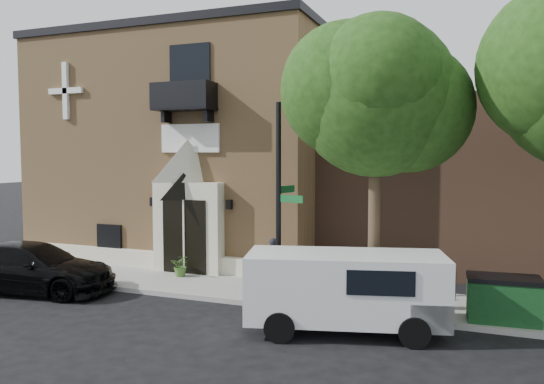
{
  "coord_description": "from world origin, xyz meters",
  "views": [
    {
      "loc": [
        8.54,
        -13.57,
        4.31
      ],
      "look_at": [
        2.48,
        2.0,
        3.14
      ],
      "focal_mm": 35.0,
      "sensor_mm": 36.0,
      "label": 1
    }
  ],
  "objects_px": {
    "fire_hydrant": "(328,291)",
    "dumpster": "(503,299)",
    "street_sign": "(279,201)",
    "cargo_van": "(353,289)",
    "pedestrian_near": "(273,263)",
    "black_sedan": "(32,268)"
  },
  "relations": [
    {
      "from": "street_sign",
      "to": "fire_hydrant",
      "type": "distance_m",
      "value": 2.89
    },
    {
      "from": "dumpster",
      "to": "pedestrian_near",
      "type": "xyz_separation_m",
      "value": [
        -6.61,
        1.1,
        0.21
      ]
    },
    {
      "from": "cargo_van",
      "to": "fire_hydrant",
      "type": "bearing_deg",
      "value": 110.68
    },
    {
      "from": "cargo_van",
      "to": "dumpster",
      "type": "bearing_deg",
      "value": 12.75
    },
    {
      "from": "fire_hydrant",
      "to": "pedestrian_near",
      "type": "xyz_separation_m",
      "value": [
        -2.19,
        1.45,
        0.36
      ]
    },
    {
      "from": "fire_hydrant",
      "to": "dumpster",
      "type": "xyz_separation_m",
      "value": [
        4.42,
        0.35,
        0.15
      ]
    },
    {
      "from": "street_sign",
      "to": "cargo_van",
      "type": "bearing_deg",
      "value": -20.41
    },
    {
      "from": "cargo_van",
      "to": "street_sign",
      "type": "distance_m",
      "value": 3.62
    },
    {
      "from": "street_sign",
      "to": "black_sedan",
      "type": "bearing_deg",
      "value": -154.47
    },
    {
      "from": "fire_hydrant",
      "to": "cargo_van",
      "type": "bearing_deg",
      "value": -54.8
    },
    {
      "from": "street_sign",
      "to": "fire_hydrant",
      "type": "relative_size",
      "value": 6.49
    },
    {
      "from": "dumpster",
      "to": "fire_hydrant",
      "type": "bearing_deg",
      "value": -179.39
    },
    {
      "from": "black_sedan",
      "to": "dumpster",
      "type": "height_order",
      "value": "black_sedan"
    },
    {
      "from": "street_sign",
      "to": "dumpster",
      "type": "bearing_deg",
      "value": 14.14
    },
    {
      "from": "street_sign",
      "to": "dumpster",
      "type": "xyz_separation_m",
      "value": [
        5.97,
        0.04,
        -2.27
      ]
    },
    {
      "from": "cargo_van",
      "to": "street_sign",
      "type": "height_order",
      "value": "street_sign"
    },
    {
      "from": "fire_hydrant",
      "to": "dumpster",
      "type": "relative_size",
      "value": 0.48
    },
    {
      "from": "fire_hydrant",
      "to": "pedestrian_near",
      "type": "bearing_deg",
      "value": 146.47
    },
    {
      "from": "cargo_van",
      "to": "pedestrian_near",
      "type": "relative_size",
      "value": 3.22
    },
    {
      "from": "cargo_van",
      "to": "street_sign",
      "type": "bearing_deg",
      "value": 131.28
    },
    {
      "from": "black_sedan",
      "to": "pedestrian_near",
      "type": "height_order",
      "value": "pedestrian_near"
    },
    {
      "from": "cargo_van",
      "to": "pedestrian_near",
      "type": "xyz_separation_m",
      "value": [
        -3.18,
        2.86,
        -0.15
      ]
    }
  ]
}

